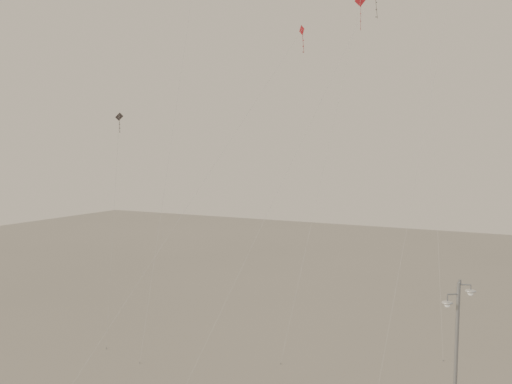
% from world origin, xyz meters
% --- Properties ---
extents(street_lamp, '(1.47, 1.05, 8.34)m').
position_xyz_m(street_lamp, '(8.99, 3.05, 4.45)').
color(street_lamp, '#979A9F').
rests_on(street_lamp, ground).
extents(kite_1, '(9.21, 8.28, 24.56)m').
position_xyz_m(kite_1, '(0.87, 8.04, 18.81)').
color(kite_1, '#292322').
rests_on(kite_1, ground).
extents(kite_3, '(8.44, 14.67, 22.34)m').
position_xyz_m(kite_3, '(-4.16, 5.09, 15.46)').
color(kite_3, maroon).
rests_on(kite_3, ground).
extents(kite_5, '(3.27, 6.19, 32.87)m').
position_xyz_m(kite_5, '(4.18, 19.22, 24.97)').
color(kite_5, maroon).
rests_on(kite_5, ground).
extents(kite_6, '(2.94, 1.36, 16.90)m').
position_xyz_m(kite_6, '(-13.66, 5.11, 11.93)').
color(kite_6, '#292322').
rests_on(kite_6, ground).
extents(kite_7, '(2.77, 10.04, 26.51)m').
position_xyz_m(kite_7, '(-1.26, 17.24, 21.47)').
color(kite_7, maroon).
rests_on(kite_7, ground).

